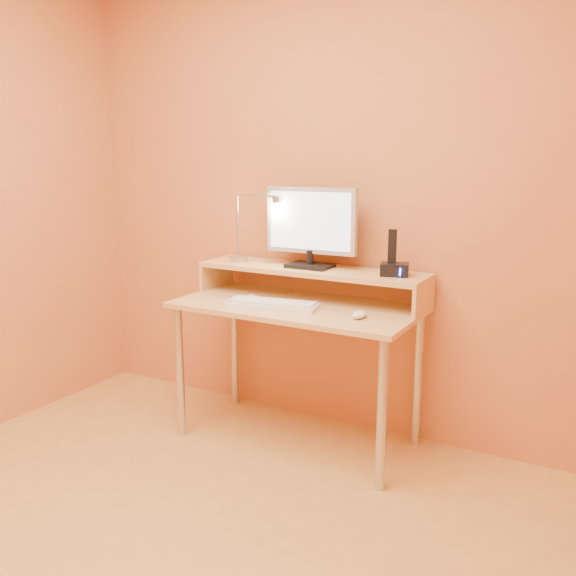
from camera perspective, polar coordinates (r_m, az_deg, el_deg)
The scene contains 26 objects.
floor at distance 2.44m, azimuth -13.88°, elevation -24.42°, with size 3.00×3.00×0.02m, color gold.
wall_back at distance 3.22m, azimuth 3.64°, elevation 8.89°, with size 3.00×0.04×2.50m, color #C98540.
desk_leg_fl at distance 3.22m, azimuth -10.06°, elevation -7.73°, with size 0.04×0.04×0.69m, color #BCBCC0.
desk_leg_fr at distance 2.70m, azimuth 8.74°, elevation -11.68°, with size 0.04×0.04×0.69m, color #BCBCC0.
desk_leg_bl at distance 3.60m, azimuth -5.00°, elevation -5.45°, with size 0.04×0.04×0.69m, color #BCBCC0.
desk_leg_br at distance 3.14m, azimuth 12.01°, elevation -8.32°, with size 0.04×0.04×0.69m, color #BCBCC0.
desk_lower at distance 3.02m, azimuth 0.85°, elevation -1.74°, with size 1.20×0.60×0.03m, color #E9B769.
shelf_riser_left at distance 3.43m, azimuth -6.64°, elevation 1.25°, with size 0.02×0.30×0.14m, color #E9B769.
shelf_riser_right at distance 2.91m, azimuth 12.57°, elevation -0.92°, with size 0.02×0.30×0.14m, color #E9B769.
desk_shelf at distance 3.11m, azimuth 2.18°, elevation 1.70°, with size 1.20×0.30×0.03m, color #E9B769.
monitor_foot at distance 3.11m, azimuth 2.06°, elevation 2.10°, with size 0.22×0.16×0.02m, color black.
monitor_neck at distance 3.10m, azimuth 2.07°, elevation 2.90°, with size 0.04×0.04×0.07m, color black.
monitor_panel at distance 3.09m, azimuth 2.18°, elevation 6.31°, with size 0.48×0.04×0.33m, color #B2B2B9.
monitor_back at distance 3.11m, azimuth 2.38°, elevation 6.35°, with size 0.44×0.01×0.28m, color black.
monitor_screen at distance 3.07m, azimuth 2.02°, elevation 6.28°, with size 0.44×0.00×0.29m, color silver.
lamp_base at distance 3.30m, azimuth -4.67°, elevation 2.70°, with size 0.10×0.10×0.03m, color #BCBCC0.
lamp_post at distance 3.27m, azimuth -4.72°, elevation 5.76°, with size 0.01×0.01×0.33m, color #BCBCC0.
lamp_arm at distance 3.19m, azimuth -2.97°, elevation 8.60°, with size 0.01×0.01×0.24m, color #BCBCC0.
lamp_head at distance 3.13m, azimuth -1.09°, elevation 8.27°, with size 0.04×0.04×0.03m, color #BCBCC0.
lamp_bulb at distance 3.13m, azimuth -1.09°, elevation 7.98°, with size 0.03×0.03×0.00m, color #FFEAC6.
phone_dock at distance 2.93m, azimuth 9.92°, elevation 1.72°, with size 0.13×0.10×0.06m, color black.
phone_handset at distance 2.92m, azimuth 9.72°, elevation 3.87°, with size 0.04×0.03×0.16m, color black.
phone_led at distance 2.87m, azimuth 10.42°, elevation 1.48°, with size 0.01×0.00×0.04m, color blue.
keyboard at distance 2.95m, azimuth -1.48°, elevation -1.59°, with size 0.45×0.14×0.02m, color white.
mouse at distance 2.77m, azimuth 6.66°, elevation -2.48°, with size 0.06×0.10×0.03m, color white.
remote_control at distance 3.06m, azimuth -3.68°, elevation -1.13°, with size 0.04×0.16×0.02m, color white.
Camera 1 is at (1.40, -1.39, 1.43)m, focal length 38.08 mm.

